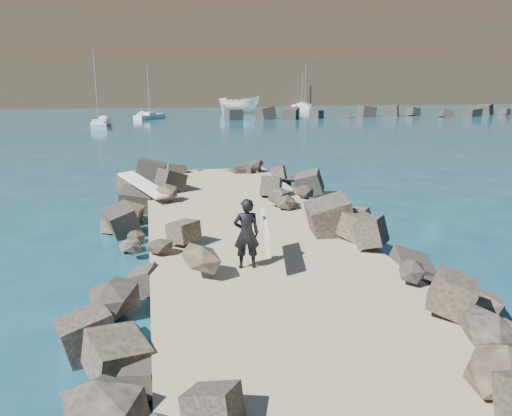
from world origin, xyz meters
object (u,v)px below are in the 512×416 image
Objects in this scene: surfer_with_board at (249,233)px; sailboat_b at (150,117)px; boat_imported at (239,105)px; surfboard_resting at (144,188)px.

sailboat_b is at bearing 91.71° from surfer_with_board.
sailboat_b is at bearing 156.21° from boat_imported.
surfboard_resting is at bearing -163.92° from boat_imported.
sailboat_b is (-14.64, -10.89, -1.02)m from boat_imported.
surfboard_resting is 52.96m from sailboat_b.
sailboat_b reaches higher than surfer_with_board.
boat_imported reaches higher than surfer_with_board.
surfer_with_board is (-12.82, -71.82, 0.09)m from boat_imported.
surfboard_resting is 0.36× the size of sailboat_b.
surfer_with_board is at bearing -160.57° from boat_imported.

